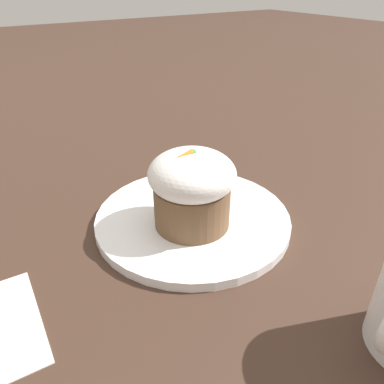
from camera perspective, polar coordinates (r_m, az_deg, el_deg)
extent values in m
plane|color=#3D281E|center=(0.43, 0.11, -4.64)|extent=(4.00, 4.00, 0.00)
cylinder|color=white|center=(0.43, 0.11, -4.05)|extent=(0.22, 0.22, 0.01)
cylinder|color=brown|center=(0.40, 0.00, -1.94)|extent=(0.08, 0.08, 0.05)
ellipsoid|color=white|center=(0.38, 0.00, 2.76)|extent=(0.09, 0.09, 0.05)
cone|color=orange|center=(0.37, -1.18, 5.63)|extent=(0.02, 0.01, 0.01)
sphere|color=green|center=(0.37, 0.13, 5.98)|extent=(0.01, 0.01, 0.01)
cube|color=#B7B7BC|center=(0.47, 0.09, 0.17)|extent=(0.06, 0.09, 0.00)
ellipsoid|color=#B7B7BC|center=(0.42, -0.07, -3.96)|extent=(0.05, 0.05, 0.01)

